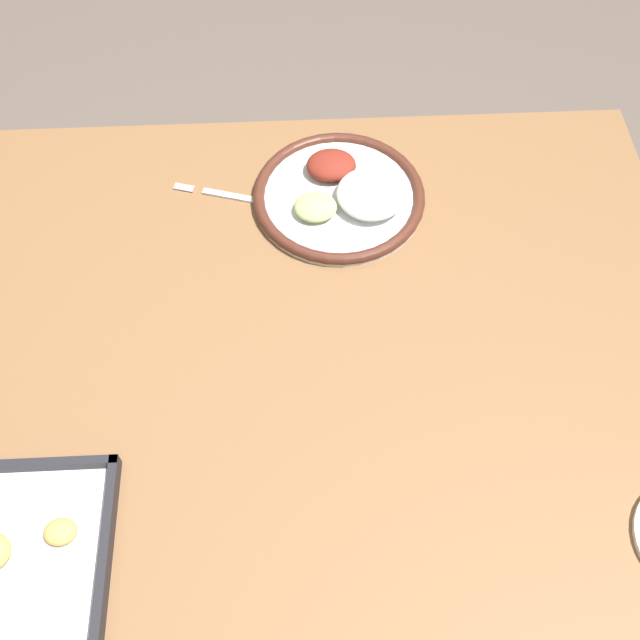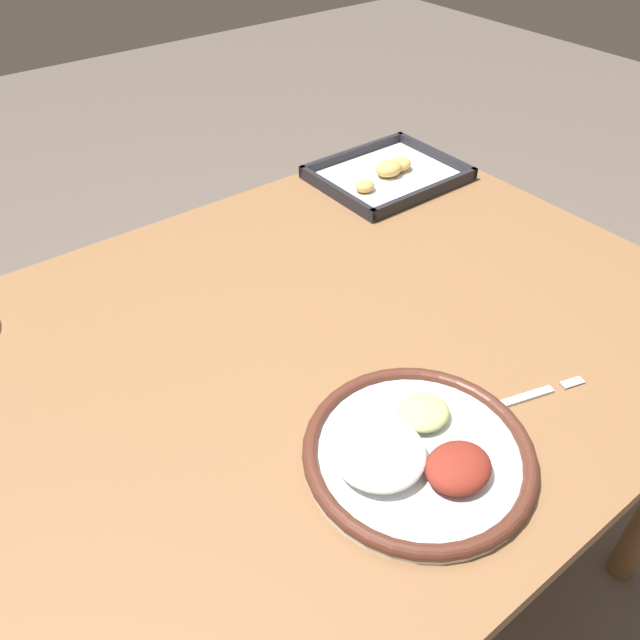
{
  "view_description": "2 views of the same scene",
  "coord_description": "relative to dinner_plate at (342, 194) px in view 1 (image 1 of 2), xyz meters",
  "views": [
    {
      "loc": [
        0.01,
        0.6,
        1.73
      ],
      "look_at": [
        -0.02,
        0.0,
        0.79
      ],
      "focal_mm": 42.0,
      "sensor_mm": 36.0,
      "label": 1
    },
    {
      "loc": [
        -0.46,
        -0.58,
        1.4
      ],
      "look_at": [
        -0.02,
        0.0,
        0.79
      ],
      "focal_mm": 35.0,
      "sensor_mm": 36.0,
      "label": 2
    }
  ],
  "objects": [
    {
      "name": "ground_plane",
      "position": [
        0.07,
        0.26,
        -0.77
      ],
      "size": [
        8.0,
        8.0,
        0.0
      ],
      "primitive_type": "plane",
      "color": "#564C44"
    },
    {
      "name": "dining_table",
      "position": [
        0.07,
        0.26,
        -0.12
      ],
      "size": [
        1.22,
        0.93,
        0.76
      ],
      "color": "brown",
      "rests_on": "ground_plane"
    },
    {
      "name": "dinner_plate",
      "position": [
        0.0,
        0.0,
        0.0
      ],
      "size": [
        0.29,
        0.29,
        0.05
      ],
      "color": "silver",
      "rests_on": "dining_table"
    },
    {
      "name": "fork",
      "position": [
        0.19,
        -0.02,
        -0.01
      ],
      "size": [
        0.19,
        0.07,
        0.0
      ],
      "rotation": [
        0.0,
        0.0,
        -0.28
      ],
      "color": "#B2B2B7",
      "rests_on": "dining_table"
    }
  ]
}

